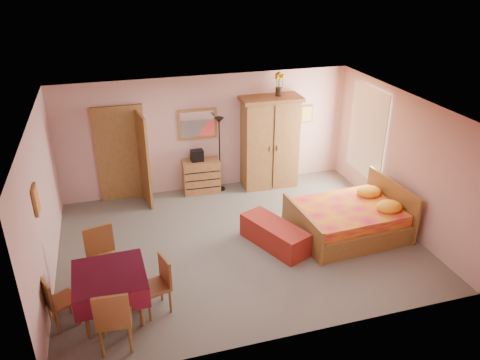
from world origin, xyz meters
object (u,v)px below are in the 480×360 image
object	(u,v)px
bench	(274,235)
dining_table	(112,294)
wardrobe	(270,142)
chair_east	(155,286)
chair_south	(114,316)
chair_west	(61,300)
bed	(348,212)
chair_north	(104,260)
wall_mirror	(197,124)
chest_of_drawers	(201,176)
sunflower_vase	(279,84)
floor_lamp	(220,155)
stereo	(197,155)

from	to	relation	value
bench	dining_table	xyz separation A→B (m)	(-2.94, -1.07, 0.15)
wardrobe	chair_east	xyz separation A→B (m)	(-3.08, -3.61, -0.61)
chair_south	chair_west	xyz separation A→B (m)	(-0.72, 0.66, -0.09)
bed	chair_north	size ratio (longest dim) A/B	1.99
wall_mirror	chair_west	bearing A→B (deg)	-125.27
chest_of_drawers	bench	distance (m)	2.67
sunflower_vase	bench	world-z (taller)	sunflower_vase
bench	chair_east	xyz separation A→B (m)	(-2.31, -1.15, 0.21)
wall_mirror	chair_south	bearing A→B (deg)	-113.97
wall_mirror	chair_west	xyz separation A→B (m)	(-2.81, -3.81, -1.13)
chest_of_drawers	chair_west	world-z (taller)	chair_west
floor_lamp	sunflower_vase	world-z (taller)	sunflower_vase
chair_east	wall_mirror	bearing A→B (deg)	-36.65
chair_north	chair_south	bearing A→B (deg)	79.98
floor_lamp	chair_west	distance (m)	4.86
wardrobe	bench	size ratio (longest dim) A/B	1.53
chest_of_drawers	stereo	size ratio (longest dim) A/B	3.00
dining_table	chair_west	world-z (taller)	chair_west
wall_mirror	bench	distance (m)	3.16
bed	chest_of_drawers	bearing A→B (deg)	129.05
floor_lamp	chair_north	bearing A→B (deg)	-132.02
sunflower_vase	bench	xyz separation A→B (m)	(-0.95, -2.49, -2.14)
chest_of_drawers	dining_table	bearing A→B (deg)	-117.62
floor_lamp	chair_north	distance (m)	3.92
wall_mirror	chair_west	distance (m)	4.87
chair_east	chair_west	bearing A→B (deg)	70.32
stereo	chair_south	distance (m)	4.74
wall_mirror	chair_east	size ratio (longest dim) A/B	0.97
floor_lamp	sunflower_vase	size ratio (longest dim) A/B	3.37
dining_table	chair_east	world-z (taller)	chair_east
dining_table	chair_west	xyz separation A→B (m)	(-0.70, 0.02, 0.04)
bench	chair_west	xyz separation A→B (m)	(-3.63, -1.06, 0.19)
bench	chair_north	size ratio (longest dim) A/B	1.35
wall_mirror	chair_north	size ratio (longest dim) A/B	0.84
chair_south	sunflower_vase	bearing A→B (deg)	51.46
wardrobe	chair_west	world-z (taller)	wardrobe
stereo	bench	world-z (taller)	stereo
sunflower_vase	chest_of_drawers	bearing A→B (deg)	178.45
chair_west	bed	bearing A→B (deg)	77.24
dining_table	chair_north	size ratio (longest dim) A/B	1.00
chair_south	bed	bearing A→B (deg)	25.45
wardrobe	chair_south	distance (m)	5.59
wardrobe	wall_mirror	bearing A→B (deg)	171.32
chest_of_drawers	bed	xyz separation A→B (m)	(2.30, -2.53, 0.09)
chair_north	bench	bearing A→B (deg)	173.34
wall_mirror	chair_south	distance (m)	5.04
chair_north	chair_east	size ratio (longest dim) A/B	1.16
chest_of_drawers	chair_west	xyz separation A→B (m)	(-2.81, -3.60, 0.04)
chest_of_drawers	chair_east	distance (m)	3.98
dining_table	chair_north	xyz separation A→B (m)	(-0.07, 0.71, 0.14)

